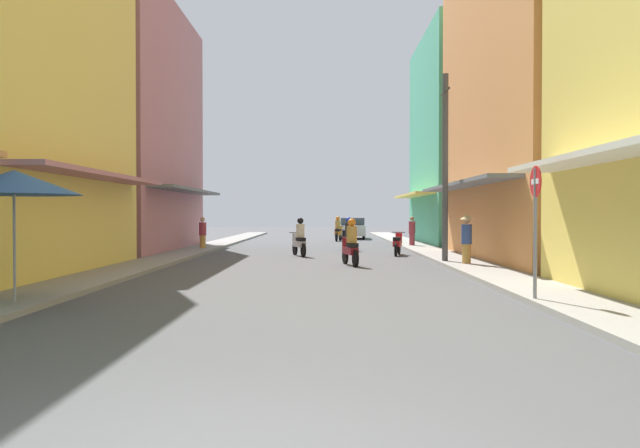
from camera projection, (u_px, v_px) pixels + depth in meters
ground_plane at (310, 257)px, 24.52m from camera, size 108.53×108.53×0.00m
sidewalk_left at (178, 255)px, 24.57m from camera, size 1.66×57.33×0.12m
sidewalk_right at (442, 255)px, 24.47m from camera, size 1.66×57.33×0.12m
building_left_far at (113, 129)px, 27.92m from camera, size 7.05×11.27×11.33m
building_right_mid at (557, 40)px, 22.26m from camera, size 7.05×12.50×16.23m
building_right_far at (474, 141)px, 34.65m from camera, size 7.05×10.31×11.82m
motorbike_maroon at (350, 245)px, 20.28m from camera, size 0.65×1.78×1.58m
motorbike_black at (348, 235)px, 28.89m from camera, size 0.63×1.79×1.58m
motorbike_orange at (338, 230)px, 38.51m from camera, size 0.63×1.79×1.58m
motorbike_silver at (299, 239)px, 24.83m from camera, size 0.75×1.74×1.58m
motorbike_red at (398, 243)px, 25.34m from camera, size 0.64×1.78×0.96m
parked_car at (353, 228)px, 42.11m from camera, size 2.02×4.20×1.45m
pedestrian_foreground at (203, 234)px, 28.47m from camera, size 0.34×0.34×1.58m
pedestrian_far at (467, 237)px, 19.72m from camera, size 0.44×0.44×1.71m
pedestrian_crossing at (412, 232)px, 31.18m from camera, size 0.34×0.34×1.60m
vendor_umbrella at (14, 182)px, 11.08m from camera, size 2.39×2.39×2.53m
utility_pole at (445, 167)px, 20.77m from camera, size 0.20×1.20×6.52m
street_sign_no_entry at (535, 215)px, 11.55m from camera, size 0.07×0.60×2.65m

